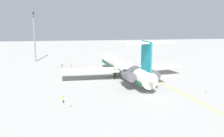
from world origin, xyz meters
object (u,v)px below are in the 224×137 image
at_px(main_jetliner, 125,67).
at_px(ground_crew_near_tail, 63,99).
at_px(ground_crew_near_nose, 71,64).
at_px(safety_cone_wingtip, 71,105).
at_px(ground_crew_starboard, 62,65).
at_px(light_mast, 34,34).
at_px(ground_crew_portside, 146,61).
at_px(safety_cone_nose, 206,92).
at_px(safety_cone_tail, 58,68).

relative_size(main_jetliner, ground_crew_near_tail, 28.73).
bearing_deg(ground_crew_near_tail, main_jetliner, -90.59).
height_order(ground_crew_near_nose, safety_cone_wingtip, ground_crew_near_nose).
distance_m(ground_crew_starboard, light_mast, 24.06).
bearing_deg(ground_crew_portside, ground_crew_starboard, -0.69).
xyz_separation_m(ground_crew_near_nose, safety_cone_wingtip, (-49.10, -0.59, -0.89)).
bearing_deg(safety_cone_wingtip, ground_crew_near_nose, 0.69).
xyz_separation_m(ground_crew_starboard, light_mast, (16.87, 12.83, 11.39)).
xyz_separation_m(main_jetliner, safety_cone_wingtip, (-25.62, 17.50, -3.53)).
bearing_deg(ground_crew_near_tail, ground_crew_starboard, -47.20).
height_order(ground_crew_near_nose, safety_cone_nose, ground_crew_near_nose).
xyz_separation_m(ground_crew_near_tail, ground_crew_portside, (50.58, -34.27, -0.00)).
distance_m(safety_cone_wingtip, light_mast, 68.47).
xyz_separation_m(ground_crew_near_nose, ground_crew_starboard, (-0.81, 3.71, -0.08)).
distance_m(main_jetliner, ground_crew_starboard, 31.57).
distance_m(ground_crew_near_nose, ground_crew_near_tail, 46.31).
height_order(ground_crew_near_tail, light_mast, light_mast).
bearing_deg(ground_crew_near_tail, light_mast, -36.50).
bearing_deg(main_jetliner, safety_cone_nose, -145.99).
height_order(main_jetliner, safety_cone_nose, main_jetliner).
bearing_deg(safety_cone_nose, ground_crew_starboard, 43.30).
xyz_separation_m(safety_cone_wingtip, light_mast, (65.16, 17.13, 12.20)).
distance_m(ground_crew_near_tail, ground_crew_starboard, 45.55).
relative_size(ground_crew_near_nose, safety_cone_wingtip, 3.33).
distance_m(ground_crew_near_tail, safety_cone_wingtip, 3.46).
distance_m(safety_cone_tail, light_mast, 24.58).
height_order(main_jetliner, ground_crew_starboard, main_jetliner).
bearing_deg(ground_crew_near_tail, ground_crew_near_nose, -51.83).
xyz_separation_m(safety_cone_wingtip, safety_cone_tail, (46.93, 6.04, 0.00)).
relative_size(ground_crew_portside, light_mast, 0.07).
bearing_deg(ground_crew_near_tail, safety_cone_tail, -44.85).
xyz_separation_m(ground_crew_near_nose, ground_crew_portside, (4.29, -33.00, -0.11)).
bearing_deg(ground_crew_starboard, light_mast, 165.87).
xyz_separation_m(ground_crew_near_tail, safety_cone_tail, (44.12, 4.18, -0.78)).
distance_m(ground_crew_starboard, safety_cone_wingtip, 48.49).
distance_m(safety_cone_nose, light_mast, 80.70).
bearing_deg(safety_cone_wingtip, safety_cone_tail, 7.33).
distance_m(main_jetliner, safety_cone_tail, 31.95).
bearing_deg(safety_cone_tail, ground_crew_portside, -80.46).
bearing_deg(ground_crew_near_nose, ground_crew_portside, -0.70).
height_order(safety_cone_wingtip, light_mast, light_mast).
height_order(safety_cone_tail, light_mast, light_mast).
bearing_deg(ground_crew_portside, ground_crew_near_nose, -1.19).
relative_size(ground_crew_near_nose, light_mast, 0.08).
bearing_deg(main_jetliner, ground_crew_near_tail, 131.03).
height_order(main_jetliner, ground_crew_portside, main_jetliner).
bearing_deg(ground_crew_near_nose, safety_cone_wingtip, -97.42).
relative_size(main_jetliner, light_mast, 2.12).
height_order(main_jetliner, safety_cone_tail, main_jetliner).
bearing_deg(main_jetliner, safety_cone_tail, 39.21).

